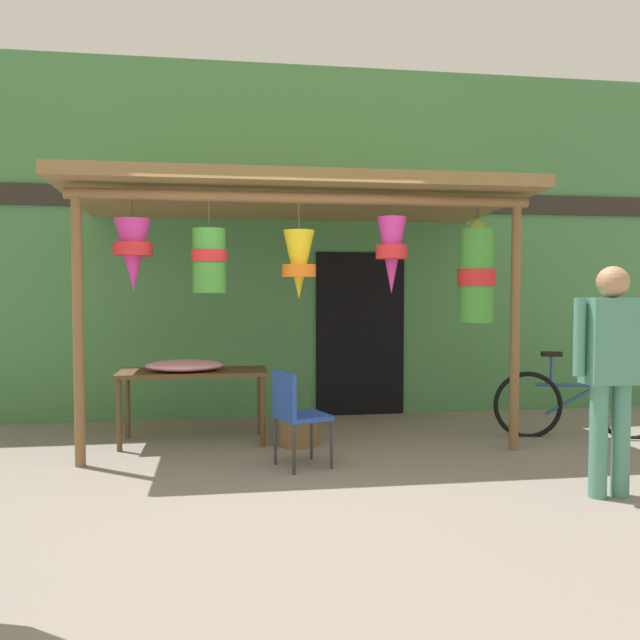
% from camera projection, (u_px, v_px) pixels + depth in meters
% --- Properties ---
extents(ground_plane, '(30.00, 30.00, 0.00)m').
position_uv_depth(ground_plane, '(283.00, 464.00, 5.61)').
color(ground_plane, gray).
extents(shop_facade, '(12.54, 0.29, 4.23)m').
position_uv_depth(shop_facade, '(266.00, 243.00, 7.75)').
color(shop_facade, '#47844C').
rests_on(shop_facade, ground_plane).
extents(market_stall_canopy, '(4.49, 2.57, 2.59)m').
position_uv_depth(market_stall_canopy, '(305.00, 218.00, 6.56)').
color(market_stall_canopy, brown).
rests_on(market_stall_canopy, ground_plane).
extents(display_table, '(1.46, 0.63, 0.73)m').
position_uv_depth(display_table, '(193.00, 378.00, 6.40)').
color(display_table, brown).
rests_on(display_table, ground_plane).
extents(flower_heap_on_table, '(0.76, 0.53, 0.11)m').
position_uv_depth(flower_heap_on_table, '(186.00, 365.00, 6.33)').
color(flower_heap_on_table, pink).
rests_on(flower_heap_on_table, display_table).
extents(folding_chair, '(0.52, 0.52, 0.84)m').
position_uv_depth(folding_chair, '(295.00, 410.00, 5.47)').
color(folding_chair, '#2347A8').
rests_on(folding_chair, ground_plane).
extents(wicker_basket_by_table, '(0.40, 0.40, 0.25)m').
position_uv_depth(wicker_basket_by_table, '(298.00, 433.00, 6.30)').
color(wicker_basket_by_table, brown).
rests_on(wicker_basket_by_table, ground_plane).
extents(parked_bicycle, '(1.71, 0.56, 0.92)m').
position_uv_depth(parked_bicycle, '(579.00, 404.00, 6.63)').
color(parked_bicycle, black).
rests_on(parked_bicycle, ground_plane).
extents(customer_foreground, '(0.59, 0.23, 1.71)m').
position_uv_depth(customer_foreground, '(611.00, 361.00, 4.68)').
color(customer_foreground, '#4C8E7A').
rests_on(customer_foreground, ground_plane).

